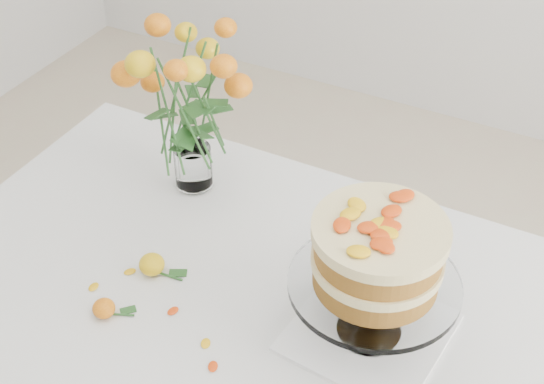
% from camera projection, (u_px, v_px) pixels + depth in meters
% --- Properties ---
extents(table, '(1.43, 0.93, 0.76)m').
position_uv_depth(table, '(251.00, 326.00, 1.57)').
color(table, tan).
rests_on(table, ground).
extents(napkin, '(0.30, 0.30, 0.01)m').
position_uv_depth(napkin, '(368.00, 333.00, 1.45)').
color(napkin, white).
rests_on(napkin, table).
extents(cake_stand, '(0.31, 0.31, 0.28)m').
position_uv_depth(cake_stand, '(377.00, 260.00, 1.33)').
color(cake_stand, white).
rests_on(cake_stand, napkin).
extents(rose_vase, '(0.38, 0.38, 0.44)m').
position_uv_depth(rose_vase, '(187.00, 93.00, 1.64)').
color(rose_vase, white).
rests_on(rose_vase, table).
extents(loose_rose_near, '(0.10, 0.05, 0.05)m').
position_uv_depth(loose_rose_near, '(152.00, 264.00, 1.57)').
color(loose_rose_near, gold).
rests_on(loose_rose_near, table).
extents(loose_rose_far, '(0.08, 0.05, 0.04)m').
position_uv_depth(loose_rose_far, '(104.00, 308.00, 1.48)').
color(loose_rose_far, '#C65009').
rests_on(loose_rose_far, table).
extents(stray_petal_a, '(0.03, 0.02, 0.00)m').
position_uv_depth(stray_petal_a, '(173.00, 311.00, 1.49)').
color(stray_petal_a, '#F3B30F').
rests_on(stray_petal_a, table).
extents(stray_petal_b, '(0.03, 0.02, 0.00)m').
position_uv_depth(stray_petal_b, '(206.00, 344.00, 1.43)').
color(stray_petal_b, '#F3B30F').
rests_on(stray_petal_b, table).
extents(stray_petal_c, '(0.03, 0.02, 0.00)m').
position_uv_depth(stray_petal_c, '(213.00, 367.00, 1.39)').
color(stray_petal_c, '#F3B30F').
rests_on(stray_petal_c, table).
extents(stray_petal_d, '(0.03, 0.02, 0.00)m').
position_uv_depth(stray_petal_d, '(130.00, 272.00, 1.58)').
color(stray_petal_d, '#F3B30F').
rests_on(stray_petal_d, table).
extents(stray_petal_e, '(0.03, 0.02, 0.00)m').
position_uv_depth(stray_petal_e, '(94.00, 287.00, 1.55)').
color(stray_petal_e, '#F3B30F').
rests_on(stray_petal_e, table).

